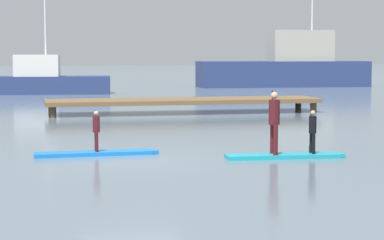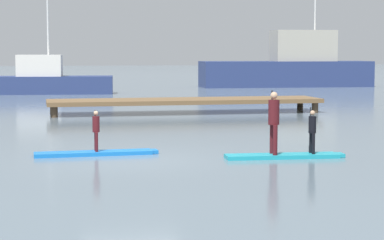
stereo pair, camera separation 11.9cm
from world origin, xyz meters
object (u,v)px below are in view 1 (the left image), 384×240
(paddler_adult, at_px, (274,119))
(motor_boat_small_navy, at_px, (45,80))
(paddler_child_solo, at_px, (96,129))
(paddleboard_near, at_px, (97,153))
(paddleboard_far, at_px, (285,156))
(paddler_child_front, at_px, (312,129))
(fishing_boat_white_large, at_px, (287,67))

(paddler_adult, xyz_separation_m, motor_boat_small_navy, (-5.19, 29.64, -0.12))
(paddler_child_solo, xyz_separation_m, motor_boat_small_navy, (-0.86, 28.15, 0.19))
(paddleboard_near, distance_m, paddler_child_solo, 0.64)
(paddleboard_far, bearing_deg, paddler_child_solo, 161.82)
(paddleboard_near, distance_m, paddler_child_front, 5.59)
(paddleboard_far, relative_size, paddler_child_front, 2.62)
(paddler_child_solo, distance_m, motor_boat_small_navy, 28.17)
(paddleboard_far, height_order, paddler_adult, paddler_adult)
(paddleboard_far, distance_m, paddler_child_front, 0.98)
(paddler_adult, bearing_deg, paddler_child_front, -3.63)
(paddleboard_near, xyz_separation_m, fishing_boat_white_large, (17.29, 33.96, 1.46))
(motor_boat_small_navy, bearing_deg, paddleboard_far, -79.55)
(paddleboard_near, relative_size, fishing_boat_white_large, 0.25)
(paddleboard_far, height_order, fishing_boat_white_large, fishing_boat_white_large)
(paddleboard_far, height_order, motor_boat_small_navy, motor_boat_small_navy)
(paddleboard_near, bearing_deg, paddleboard_far, -18.03)
(paddleboard_near, height_order, paddler_child_solo, paddler_child_solo)
(fishing_boat_white_large, bearing_deg, paddleboard_far, -109.66)
(paddleboard_near, relative_size, paddler_child_front, 2.74)
(paddler_child_solo, xyz_separation_m, paddler_child_front, (5.33, -1.55, 0.03))
(paddler_child_solo, height_order, paddler_child_front, paddler_child_front)
(paddler_child_solo, xyz_separation_m, paddler_adult, (4.33, -1.49, 0.32))
(paddler_child_solo, bearing_deg, fishing_boat_white_large, 63.01)
(paddler_adult, bearing_deg, paddleboard_near, 161.17)
(paddler_child_solo, distance_m, paddler_child_front, 5.55)
(paddler_child_solo, bearing_deg, paddleboard_far, -18.18)
(paddler_adult, distance_m, motor_boat_small_navy, 30.09)
(paddler_child_solo, bearing_deg, paddler_adult, -18.99)
(paddleboard_near, height_order, paddleboard_far, same)
(paddleboard_near, bearing_deg, paddler_child_front, -16.12)
(motor_boat_small_navy, bearing_deg, paddler_child_front, -78.23)
(paddler_adult, bearing_deg, paddleboard_far, -5.26)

